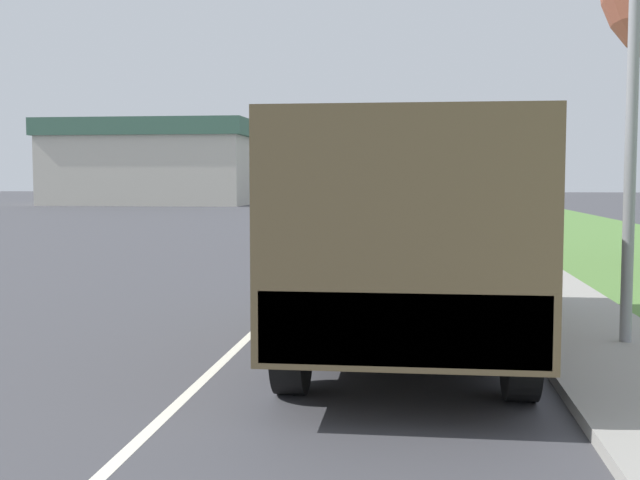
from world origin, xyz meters
TOP-DOWN VIEW (x-y plane):
  - ground_plane at (0.00, 40.00)m, footprint 180.00×180.00m
  - lane_centre_stripe at (0.00, 40.00)m, footprint 0.12×120.00m
  - sidewalk_right at (4.50, 40.00)m, footprint 1.80×120.00m
  - grass_strip_right at (8.90, 40.00)m, footprint 7.00×120.00m
  - military_truck at (2.10, 9.40)m, footprint 2.48×7.06m
  - car_nearest_ahead at (1.60, 22.96)m, footprint 1.70×3.96m
  - car_second_ahead at (-1.82, 37.92)m, footprint 1.90×4.90m
  - building_distant at (-19.41, 65.77)m, footprint 16.85×13.97m

SIDE VIEW (x-z plane):
  - ground_plane at x=0.00m, z-range 0.00..0.00m
  - lane_centre_stripe at x=0.00m, z-range 0.00..0.00m
  - grass_strip_right at x=8.90m, z-range 0.00..0.02m
  - sidewalk_right at x=4.50m, z-range 0.00..0.12m
  - car_second_ahead at x=-1.82m, z-range -0.07..1.43m
  - car_nearest_ahead at x=1.60m, z-range -0.08..1.45m
  - military_truck at x=2.10m, z-range 0.21..2.91m
  - building_distant at x=-19.41m, z-range 0.04..6.90m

